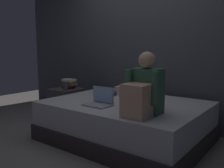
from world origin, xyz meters
TOP-DOWN VIEW (x-y plane):
  - ground_plane at (0.00, 0.00)m, footprint 8.00×8.00m
  - wall_back at (0.00, 1.20)m, footprint 5.60×0.10m
  - bed at (0.20, 0.30)m, footprint 2.00×1.50m
  - nightstand at (-1.10, 0.45)m, footprint 0.44×0.46m
  - person_sitting at (0.70, -0.11)m, footprint 0.39×0.44m
  - laptop at (0.07, -0.06)m, footprint 0.32×0.23m
  - pillow at (0.10, 0.75)m, footprint 0.56×0.36m
  - book_stack at (-1.06, 0.50)m, footprint 0.24×0.17m
  - mug at (-0.97, 0.33)m, footprint 0.08×0.08m
  - clothes_pile at (-0.29, 0.52)m, footprint 0.32×0.25m

SIDE VIEW (x-z plane):
  - ground_plane at x=0.00m, z-range 0.00..0.00m
  - bed at x=0.20m, z-range 0.00..0.51m
  - nightstand at x=-1.10m, z-range 0.00..0.53m
  - clothes_pile at x=-0.29m, z-range 0.50..0.62m
  - laptop at x=0.07m, z-range 0.45..0.67m
  - pillow at x=0.10m, z-range 0.51..0.64m
  - mug at x=-0.97m, z-range 0.53..0.62m
  - book_stack at x=-1.06m, z-range 0.53..0.69m
  - person_sitting at x=0.70m, z-range 0.43..1.09m
  - wall_back at x=0.00m, z-range 0.00..2.70m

